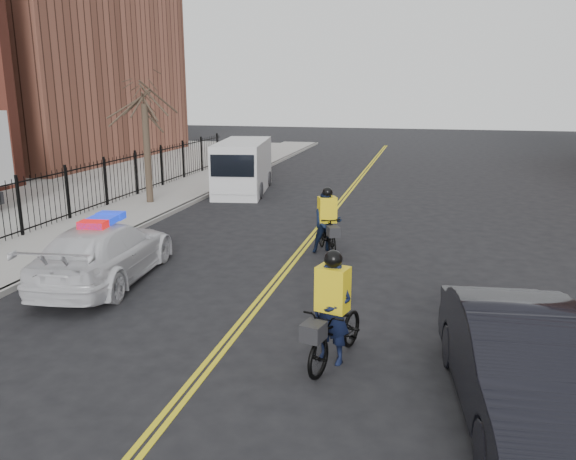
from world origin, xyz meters
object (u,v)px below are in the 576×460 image
(dark_sedan, at_px, (522,367))
(police_cruiser, at_px, (105,252))
(cyclist_near, at_px, (332,324))
(cyclist_far, at_px, (327,227))
(cargo_van, at_px, (243,168))

(dark_sedan, bearing_deg, police_cruiser, 149.81)
(dark_sedan, xyz_separation_m, cyclist_near, (-2.98, 1.07, -0.10))
(cyclist_far, bearing_deg, cyclist_near, -104.80)
(cyclist_near, xyz_separation_m, cyclist_far, (-1.29, 6.72, 0.06))
(police_cruiser, height_order, cyclist_near, cyclist_near)
(police_cruiser, distance_m, dark_sedan, 10.06)
(cyclist_far, bearing_deg, police_cruiser, -168.22)
(police_cruiser, height_order, dark_sedan, police_cruiser)
(cargo_van, relative_size, cyclist_far, 2.96)
(police_cruiser, xyz_separation_m, dark_sedan, (9.23, -3.99, 0.06))
(police_cruiser, relative_size, cyclist_near, 2.42)
(dark_sedan, height_order, cyclist_far, cyclist_far)
(police_cruiser, height_order, cargo_van, cargo_van)
(cargo_van, bearing_deg, cyclist_far, -67.48)
(dark_sedan, xyz_separation_m, cyclist_far, (-4.27, 7.79, -0.04))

